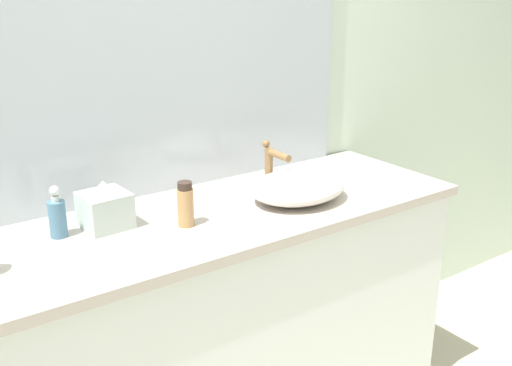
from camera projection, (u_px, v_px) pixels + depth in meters
bathroom_wall_rear at (136, 83)px, 2.04m from camera, size 6.00×0.06×2.60m
vanity_counter at (219, 331)px, 2.11m from camera, size 1.76×0.59×0.91m
wall_mirror_panel at (167, 36)px, 2.01m from camera, size 1.47×0.01×1.10m
sink_basin at (298, 187)px, 2.06m from camera, size 0.35×0.28×0.10m
faucet at (272, 161)px, 2.16m from camera, size 0.03×0.15×0.18m
soap_dispenser at (57, 216)px, 1.76m from camera, size 0.05×0.05×0.16m
lotion_bottle at (185, 205)px, 1.84m from camera, size 0.05×0.05×0.14m
tissue_box at (105, 208)px, 1.83m from camera, size 0.15×0.15×0.15m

